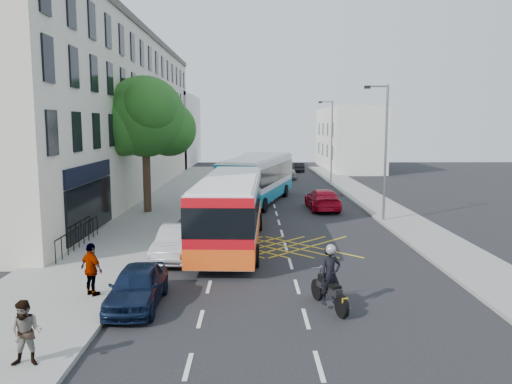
{
  "coord_description": "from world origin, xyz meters",
  "views": [
    {
      "loc": [
        -1.65,
        -17.47,
        5.85
      ],
      "look_at": [
        -1.4,
        9.41,
        2.2
      ],
      "focal_mm": 35.0,
      "sensor_mm": 36.0,
      "label": 1
    }
  ],
  "objects_px": {
    "motorbike": "(330,279)",
    "distant_car_grey": "(263,171)",
    "bus_near": "(231,209)",
    "lamp_near": "(384,145)",
    "parked_car_blue": "(137,286)",
    "distant_car_silver": "(290,173)",
    "pedestrian_far": "(92,269)",
    "bus_far": "(252,169)",
    "red_hatchback": "(323,199)",
    "lamp_far": "(331,137)",
    "bus_mid": "(259,178)",
    "parked_car_silver": "(178,242)",
    "distant_car_dark": "(298,167)",
    "pedestrian_near": "(26,333)",
    "street_tree": "(145,117)"
  },
  "relations": [
    {
      "from": "distant_car_grey",
      "to": "parked_car_silver",
      "type": "bearing_deg",
      "value": -95.12
    },
    {
      "from": "motorbike",
      "to": "distant_car_silver",
      "type": "bearing_deg",
      "value": 68.86
    },
    {
      "from": "motorbike",
      "to": "distant_car_dark",
      "type": "xyz_separation_m",
      "value": [
        3.26,
        46.66,
        -0.4
      ]
    },
    {
      "from": "distant_car_grey",
      "to": "pedestrian_near",
      "type": "bearing_deg",
      "value": -96.06
    },
    {
      "from": "lamp_near",
      "to": "pedestrian_far",
      "type": "height_order",
      "value": "lamp_near"
    },
    {
      "from": "parked_car_silver",
      "to": "distant_car_dark",
      "type": "xyz_separation_m",
      "value": [
        9.0,
        40.53,
        -0.13
      ]
    },
    {
      "from": "lamp_near",
      "to": "parked_car_silver",
      "type": "bearing_deg",
      "value": -144.1
    },
    {
      "from": "bus_mid",
      "to": "bus_far",
      "type": "height_order",
      "value": "bus_mid"
    },
    {
      "from": "parked_car_silver",
      "to": "distant_car_grey",
      "type": "distance_m",
      "value": 34.93
    },
    {
      "from": "parked_car_blue",
      "to": "parked_car_silver",
      "type": "xyz_separation_m",
      "value": [
        0.45,
        5.87,
        0.05
      ]
    },
    {
      "from": "lamp_near",
      "to": "bus_far",
      "type": "relative_size",
      "value": 0.77
    },
    {
      "from": "red_hatchback",
      "to": "distant_car_grey",
      "type": "bearing_deg",
      "value": -82.4
    },
    {
      "from": "distant_car_grey",
      "to": "bus_far",
      "type": "bearing_deg",
      "value": -97.59
    },
    {
      "from": "bus_near",
      "to": "lamp_near",
      "type": "bearing_deg",
      "value": 33.75
    },
    {
      "from": "motorbike",
      "to": "pedestrian_near",
      "type": "bearing_deg",
      "value": -171.52
    },
    {
      "from": "distant_car_grey",
      "to": "distant_car_dark",
      "type": "distance_m",
      "value": 7.35
    },
    {
      "from": "lamp_near",
      "to": "lamp_far",
      "type": "distance_m",
      "value": 20.0
    },
    {
      "from": "street_tree",
      "to": "distant_car_dark",
      "type": "xyz_separation_m",
      "value": [
        12.61,
        29.53,
        -5.7
      ]
    },
    {
      "from": "pedestrian_far",
      "to": "lamp_near",
      "type": "bearing_deg",
      "value": -98.07
    },
    {
      "from": "distant_car_dark",
      "to": "lamp_near",
      "type": "bearing_deg",
      "value": 89.42
    },
    {
      "from": "red_hatchback",
      "to": "pedestrian_far",
      "type": "distance_m",
      "value": 20.53
    },
    {
      "from": "lamp_far",
      "to": "red_hatchback",
      "type": "height_order",
      "value": "lamp_far"
    },
    {
      "from": "bus_far",
      "to": "distant_car_grey",
      "type": "distance_m",
      "value": 7.34
    },
    {
      "from": "lamp_near",
      "to": "lamp_far",
      "type": "bearing_deg",
      "value": 90.0
    },
    {
      "from": "bus_near",
      "to": "bus_far",
      "type": "relative_size",
      "value": 1.15
    },
    {
      "from": "parked_car_blue",
      "to": "distant_car_silver",
      "type": "height_order",
      "value": "parked_car_blue"
    },
    {
      "from": "bus_near",
      "to": "red_hatchback",
      "type": "distance_m",
      "value": 11.64
    },
    {
      "from": "parked_car_blue",
      "to": "distant_car_dark",
      "type": "xyz_separation_m",
      "value": [
        9.45,
        46.39,
        -0.08
      ]
    },
    {
      "from": "distant_car_dark",
      "to": "pedestrian_far",
      "type": "bearing_deg",
      "value": 72.09
    },
    {
      "from": "motorbike",
      "to": "distant_car_grey",
      "type": "height_order",
      "value": "motorbike"
    },
    {
      "from": "bus_far",
      "to": "parked_car_silver",
      "type": "xyz_separation_m",
      "value": [
        -3.33,
        -27.46,
        -0.8
      ]
    },
    {
      "from": "lamp_near",
      "to": "distant_car_grey",
      "type": "distance_m",
      "value": 27.66
    },
    {
      "from": "bus_near",
      "to": "motorbike",
      "type": "distance_m",
      "value": 9.43
    },
    {
      "from": "bus_mid",
      "to": "parked_car_silver",
      "type": "bearing_deg",
      "value": -88.66
    },
    {
      "from": "bus_near",
      "to": "pedestrian_near",
      "type": "distance_m",
      "value": 13.47
    },
    {
      "from": "lamp_far",
      "to": "motorbike",
      "type": "bearing_deg",
      "value": -98.91
    },
    {
      "from": "red_hatchback",
      "to": "distant_car_grey",
      "type": "xyz_separation_m",
      "value": [
        -3.56,
        22.09,
        -0.06
      ]
    },
    {
      "from": "pedestrian_far",
      "to": "bus_far",
      "type": "bearing_deg",
      "value": -62.67
    },
    {
      "from": "parked_car_blue",
      "to": "distant_car_silver",
      "type": "xyz_separation_m",
      "value": [
        7.85,
        37.9,
        -0.07
      ]
    },
    {
      "from": "street_tree",
      "to": "bus_near",
      "type": "distance_m",
      "value": 11.2
    },
    {
      "from": "red_hatchback",
      "to": "distant_car_silver",
      "type": "height_order",
      "value": "red_hatchback"
    },
    {
      "from": "bus_near",
      "to": "motorbike",
      "type": "xyz_separation_m",
      "value": [
        3.52,
        -8.72,
        -0.77
      ]
    },
    {
      "from": "street_tree",
      "to": "red_hatchback",
      "type": "distance_m",
      "value": 13.12
    },
    {
      "from": "pedestrian_near",
      "to": "red_hatchback",
      "type": "bearing_deg",
      "value": 62.33
    },
    {
      "from": "bus_far",
      "to": "distant_car_grey",
      "type": "height_order",
      "value": "bus_far"
    },
    {
      "from": "pedestrian_far",
      "to": "parked_car_blue",
      "type": "bearing_deg",
      "value": -164.04
    },
    {
      "from": "lamp_near",
      "to": "distant_car_grey",
      "type": "xyz_separation_m",
      "value": [
        -6.49,
        26.6,
        -3.96
      ]
    },
    {
      "from": "lamp_far",
      "to": "distant_car_grey",
      "type": "relative_size",
      "value": 1.69
    },
    {
      "from": "motorbike",
      "to": "parked_car_silver",
      "type": "relative_size",
      "value": 0.53
    },
    {
      "from": "bus_near",
      "to": "distant_car_grey",
      "type": "xyz_separation_m",
      "value": [
        2.38,
        32.05,
        -1.1
      ]
    }
  ]
}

